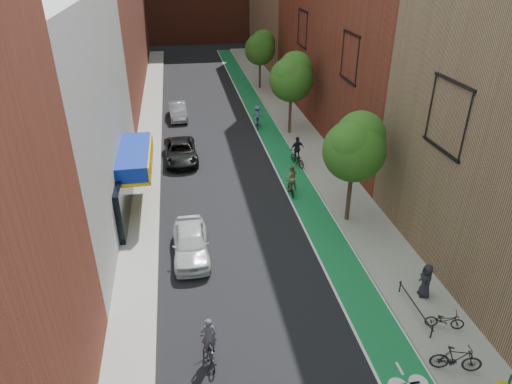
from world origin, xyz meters
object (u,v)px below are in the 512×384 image
cyclist_lead (209,347)px  pedestrian (426,281)px  parked_car_black (181,151)px  parked_car_silver (178,111)px  cyclist_lane_near (291,182)px  parked_car_white (191,243)px  cyclist_lane_mid (297,155)px  cyclist_lane_far (257,118)px

cyclist_lead → pedestrian: 9.86m
parked_car_black → parked_car_silver: size_ratio=1.16×
cyclist_lead → cyclist_lane_near: (6.15, 12.30, 0.24)m
cyclist_lane_near → parked_car_white: bearing=39.4°
parked_car_white → cyclist_lane_near: cyclist_lane_near is taller
parked_car_black → cyclist_lead: bearing=-90.3°
parked_car_white → cyclist_lead: 6.85m
cyclist_lane_near → pedestrian: size_ratio=1.23×
cyclist_lane_mid → pedestrian: bearing=85.0°
parked_car_silver → cyclist_lane_far: size_ratio=2.12×
parked_car_silver → cyclist_lane_mid: cyclist_lane_mid is taller
parked_car_black → pedestrian: size_ratio=3.02×
parked_car_silver → cyclist_lane_mid: bearing=-57.7°
parked_car_white → parked_car_black: bearing=90.9°
parked_car_black → cyclist_lane_far: cyclist_lane_far is taller
cyclist_lane_far → cyclist_lane_mid: bearing=111.1°
parked_car_black → cyclist_lane_far: bearing=38.1°
cyclist_lane_near → cyclist_lane_far: bearing=-90.5°
cyclist_lead → cyclist_lane_mid: (7.65, 16.55, 0.13)m
parked_car_silver → pedestrian: 28.37m
cyclist_lane_far → pedestrian: cyclist_lane_far is taller
parked_car_white → parked_car_black: (-0.18, 11.96, -0.06)m
parked_car_silver → cyclist_lane_far: bearing=-32.3°
cyclist_lane_far → parked_car_black: bearing=50.6°
parked_car_white → cyclist_lane_mid: (8.03, 9.71, 0.03)m
parked_car_white → cyclist_lane_far: size_ratio=2.19×
pedestrian → parked_car_black: bearing=-140.0°
cyclist_lead → cyclist_lane_far: (6.15, 24.47, 0.23)m
parked_car_white → cyclist_lane_mid: cyclist_lane_mid is taller
cyclist_lane_far → cyclist_lead: bearing=86.3°
cyclist_lane_mid → cyclist_lane_far: size_ratio=1.05×
cyclist_lead → cyclist_lane_mid: size_ratio=0.92×
cyclist_lane_near → parked_car_silver: bearing=-67.7°
parked_car_black → cyclist_lane_mid: bearing=-17.4°
cyclist_lead → cyclist_lane_far: 25.23m
parked_car_black → pedestrian: (10.25, -16.98, 0.28)m
cyclist_lead → pedestrian: bearing=-175.9°
cyclist_lane_near → cyclist_lane_mid: size_ratio=0.96×
parked_car_black → cyclist_lane_near: 9.35m
parked_car_black → cyclist_lead: 18.80m
cyclist_lane_near → cyclist_lane_mid: bearing=-109.9°
parked_car_silver → cyclist_lane_far: cyclist_lane_far is taller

